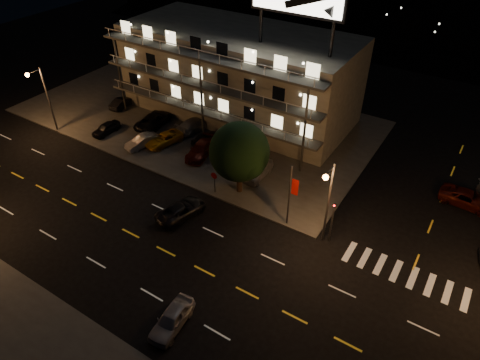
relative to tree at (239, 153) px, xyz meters
The scene contains 22 objects.
ground 11.09m from the tree, 83.52° to the right, with size 140.00×140.00×0.00m, color black.
curb_nw 16.85m from the tree, 142.29° to the left, with size 44.00×24.00×0.15m, color #393936.
motel 16.41m from the tree, 122.49° to the left, with size 28.00×13.80×18.10m.
streetlight_nw 24.95m from the tree, behind, with size 0.44×1.92×8.00m.
streetlight_nc 9.88m from the tree, 12.43° to the right, with size 0.44×1.92×8.00m.
signal_nw 10.45m from the tree, ahead, with size 0.20×0.27×4.60m.
banner_north 6.54m from the tree, 14.93° to the right, with size 0.83×0.16×6.40m.
stop_sign 3.69m from the tree, 141.28° to the right, with size 0.91×0.11×2.61m.
tree is the anchor object (origin of this frame).
lot_car_0 19.63m from the tree, behind, with size 1.48×3.67×1.25m, color black.
lot_car_1 14.11m from the tree, behind, with size 1.38×3.97×1.31m, color gray.
lot_car_2 12.73m from the tree, 167.20° to the left, with size 2.09×4.53×1.26m, color #ECA616.
lot_car_3 8.42m from the tree, 155.82° to the left, with size 2.00×4.93×1.43m, color #4E130B.
lot_car_4 4.76m from the tree, 83.49° to the left, with size 1.72×4.28×1.46m, color gray.
lot_car_5 23.72m from the tree, 163.20° to the left, with size 1.36×3.90×1.28m, color black.
lot_car_6 16.90m from the tree, 161.34° to the left, with size 2.52×5.47×1.52m, color black.
lot_car_7 13.46m from the tree, 146.11° to the left, with size 2.10×5.17×1.50m, color gray.
lot_car_8 10.34m from the tree, 145.36° to the left, with size 1.49×3.71×1.26m, color black.
lot_car_9 6.67m from the tree, 103.11° to the left, with size 1.58×4.54×1.50m, color #4E130B.
side_car_1 21.99m from the tree, 27.08° to the left, with size 2.39×5.18×1.44m, color #4E130B.
road_car_east 16.26m from the tree, 74.69° to the right, with size 1.67×4.15×1.42m, color gray.
road_car_west 7.43m from the tree, 113.47° to the right, with size 2.23×4.84×1.35m, color black.
Camera 1 is at (16.61, -17.75, 26.26)m, focal length 32.00 mm.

